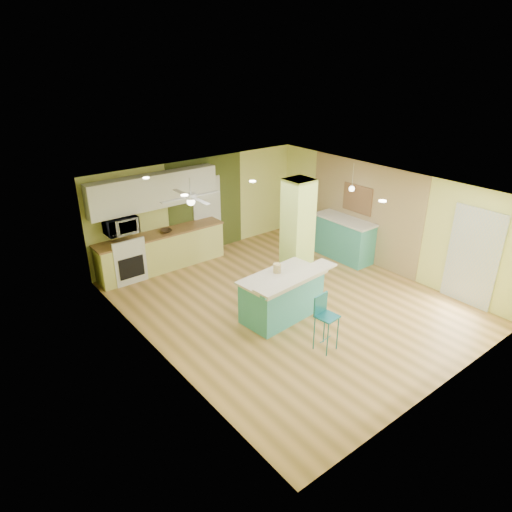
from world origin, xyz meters
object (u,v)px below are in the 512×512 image
(peninsula, at_px, (282,295))
(bar_stool, at_px, (324,314))
(side_counter, at_px, (344,238))
(fruit_bowl, at_px, (166,231))
(canister, at_px, (277,268))

(peninsula, xyz_separation_m, bar_stool, (-0.14, -1.26, 0.23))
(side_counter, xyz_separation_m, fruit_bowl, (-3.88, 2.25, 0.44))
(peninsula, distance_m, canister, 0.56)
(peninsula, height_order, side_counter, side_counter)
(bar_stool, xyz_separation_m, fruit_bowl, (-0.58, 4.72, 0.26))
(side_counter, distance_m, canister, 3.34)
(peninsula, distance_m, fruit_bowl, 3.57)
(fruit_bowl, xyz_separation_m, canister, (0.74, -3.26, 0.02))
(peninsula, relative_size, bar_stool, 1.86)
(canister, bearing_deg, side_counter, 17.73)
(fruit_bowl, bearing_deg, peninsula, -78.36)
(bar_stool, bearing_deg, canister, 77.06)
(bar_stool, relative_size, fruit_bowl, 3.73)
(bar_stool, relative_size, canister, 5.83)
(bar_stool, height_order, fruit_bowl, bar_stool)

